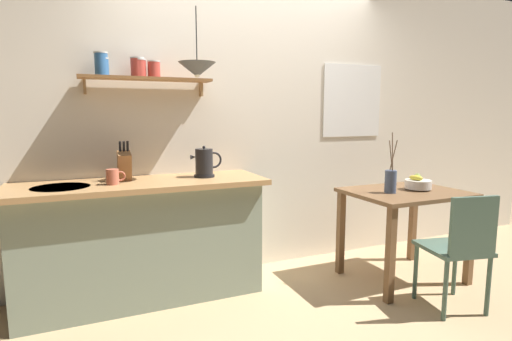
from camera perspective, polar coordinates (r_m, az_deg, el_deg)
The scene contains 12 objects.
ground_plane at distance 3.35m, azimuth 3.41°, elevation -16.79°, with size 14.00×14.00×0.00m, color tan.
back_wall at distance 3.71m, azimuth 1.88°, elevation 7.19°, with size 6.80×0.11×2.70m.
kitchen_counter at distance 3.19m, azimuth -15.74°, elevation -9.43°, with size 1.83×0.63×0.91m.
wall_shelf at distance 3.24m, azimuth -16.65°, elevation 13.25°, with size 0.99×0.20×0.30m.
dining_table at distance 3.62m, azimuth 20.34°, elevation -4.74°, with size 0.93×0.73×0.77m.
dining_chair_near at distance 3.20m, azimuth 26.95°, elevation -9.47°, with size 0.47×0.48×0.86m.
fruit_bowl at distance 3.66m, azimuth 21.98°, elevation -1.72°, with size 0.21×0.21×0.13m.
twig_vase at distance 3.44m, azimuth 18.55°, elevation -1.39°, with size 0.09×0.09×0.49m.
electric_kettle at distance 3.18m, azimuth -7.30°, elevation 1.06°, with size 0.25×0.16×0.25m.
knife_block at distance 3.13m, azimuth -18.18°, elevation 0.73°, with size 0.09×0.17×0.30m.
coffee_mug_by_sink at distance 2.99m, azimuth -19.62°, elevation -0.85°, with size 0.13×0.09×0.11m.
pendant_lamp at distance 3.05m, azimuth -8.36°, elevation 13.98°, with size 0.27×0.27×0.50m.
Camera 1 is at (-1.37, -2.71, 1.40)m, focal length 28.19 mm.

